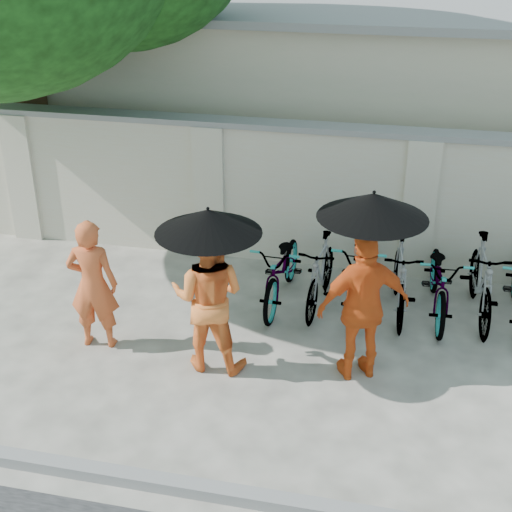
# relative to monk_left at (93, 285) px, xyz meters

# --- Properties ---
(ground) EXTENTS (80.00, 80.00, 0.00)m
(ground) POSITION_rel_monk_left_xyz_m (1.67, -0.41, -0.81)
(ground) COLOR beige
(kerb) EXTENTS (40.00, 0.16, 0.12)m
(kerb) POSITION_rel_monk_left_xyz_m (1.67, -2.11, -0.75)
(kerb) COLOR gray
(kerb) RESTS_ON ground
(compound_wall) EXTENTS (20.00, 0.30, 2.00)m
(compound_wall) POSITION_rel_monk_left_xyz_m (2.67, 2.79, 0.19)
(compound_wall) COLOR beige
(compound_wall) RESTS_ON ground
(building_behind) EXTENTS (14.00, 6.00, 3.20)m
(building_behind) POSITION_rel_monk_left_xyz_m (3.67, 6.59, 0.79)
(building_behind) COLOR #B9B396
(building_behind) RESTS_ON ground
(monk_left) EXTENTS (0.64, 0.46, 1.62)m
(monk_left) POSITION_rel_monk_left_xyz_m (0.00, 0.00, 0.00)
(monk_left) COLOR #D2592B
(monk_left) RESTS_ON ground
(monk_center) EXTENTS (0.86, 0.67, 1.78)m
(monk_center) POSITION_rel_monk_left_xyz_m (1.44, -0.12, 0.08)
(monk_center) COLOR orange
(monk_center) RESTS_ON ground
(parasol_center) EXTENTS (1.14, 1.14, 0.97)m
(parasol_center) POSITION_rel_monk_left_xyz_m (1.49, -0.20, 1.03)
(parasol_center) COLOR black
(parasol_center) RESTS_ON ground
(monk_right) EXTENTS (1.12, 0.82, 1.77)m
(monk_right) POSITION_rel_monk_left_xyz_m (3.13, 0.05, 0.07)
(monk_right) COLOR #E3581B
(monk_right) RESTS_ON ground
(parasol_right) EXTENTS (1.13, 1.13, 1.23)m
(parasol_right) POSITION_rel_monk_left_xyz_m (3.15, -0.03, 1.29)
(parasol_right) COLOR black
(parasol_right) RESTS_ON ground
(bike_0) EXTENTS (0.70, 1.83, 0.95)m
(bike_0) POSITION_rel_monk_left_xyz_m (1.98, 1.50, -0.34)
(bike_0) COLOR #9A9A9A
(bike_0) RESTS_ON ground
(bike_1) EXTENTS (0.57, 1.62, 0.95)m
(bike_1) POSITION_rel_monk_left_xyz_m (2.48, 1.49, -0.34)
(bike_1) COLOR #9A9A9A
(bike_1) RESTS_ON ground
(bike_2) EXTENTS (0.71, 1.94, 1.01)m
(bike_2) POSITION_rel_monk_left_xyz_m (2.99, 1.66, -0.31)
(bike_2) COLOR #9A9A9A
(bike_2) RESTS_ON ground
(bike_3) EXTENTS (0.60, 1.69, 0.99)m
(bike_3) POSITION_rel_monk_left_xyz_m (3.50, 1.53, -0.31)
(bike_3) COLOR #9A9A9A
(bike_3) RESTS_ON ground
(bike_4) EXTENTS (0.73, 1.84, 0.95)m
(bike_4) POSITION_rel_monk_left_xyz_m (4.00, 1.63, -0.34)
(bike_4) COLOR #9A9A9A
(bike_4) RESTS_ON ground
(bike_5) EXTENTS (0.60, 1.78, 1.06)m
(bike_5) POSITION_rel_monk_left_xyz_m (4.51, 1.64, -0.28)
(bike_5) COLOR #9A9A9A
(bike_5) RESTS_ON ground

